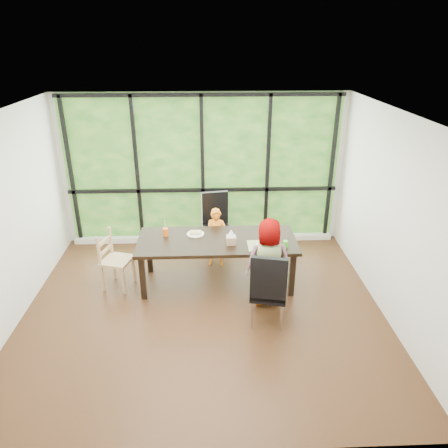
{
  "coord_description": "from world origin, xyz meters",
  "views": [
    {
      "loc": [
        0.09,
        -4.91,
        3.54
      ],
      "look_at": [
        0.31,
        0.58,
        1.05
      ],
      "focal_mm": 33.51,
      "sensor_mm": 36.0,
      "label": 1
    }
  ],
  "objects": [
    {
      "name": "window_sill",
      "position": [
        0.0,
        2.15,
        0.05
      ],
      "size": [
        4.8,
        0.12,
        0.1
      ],
      "primitive_type": "cube",
      "color": "silver",
      "rests_on": "ground"
    },
    {
      "name": "back_wall",
      "position": [
        0.0,
        2.25,
        1.35
      ],
      "size": [
        5.0,
        0.0,
        5.0
      ],
      "primitive_type": "plane",
      "rotation": [
        1.57,
        0.0,
        0.0
      ],
      "color": "silver",
      "rests_on": "ground"
    },
    {
      "name": "chair_interior_leather",
      "position": [
        0.87,
        -0.31,
        0.54
      ],
      "size": [
        0.55,
        0.55,
        1.08
      ],
      "primitive_type": "cube",
      "rotation": [
        0.0,
        0.0,
        2.92
      ],
      "color": "black",
      "rests_on": "ground"
    },
    {
      "name": "orange_cup",
      "position": [
        -0.57,
        0.84,
        0.81
      ],
      "size": [
        0.08,
        0.08,
        0.12
      ],
      "primitive_type": "cylinder",
      "color": "orange",
      "rests_on": "dining_table"
    },
    {
      "name": "tissue",
      "position": [
        0.41,
        0.54,
        0.93
      ],
      "size": [
        0.12,
        0.12,
        0.11
      ],
      "primitive_type": "cone",
      "color": "white",
      "rests_on": "tissue_box"
    },
    {
      "name": "green_cup",
      "position": [
        1.19,
        0.38,
        0.8
      ],
      "size": [
        0.07,
        0.07,
        0.11
      ],
      "primitive_type": "cylinder",
      "color": "#4AD82C",
      "rests_on": "dining_table"
    },
    {
      "name": "chair_end_beech",
      "position": [
        -1.3,
        0.64,
        0.45
      ],
      "size": [
        0.5,
        0.51,
        0.9
      ],
      "primitive_type": "cube",
      "rotation": [
        0.0,
        0.0,
        1.29
      ],
      "color": "tan",
      "rests_on": "ground"
    },
    {
      "name": "placemat",
      "position": [
        0.89,
        0.45,
        0.75
      ],
      "size": [
        0.48,
        0.35,
        0.01
      ],
      "primitive_type": "cube",
      "color": "tan",
      "rests_on": "dining_table"
    },
    {
      "name": "ground",
      "position": [
        0.0,
        0.0,
        0.0
      ],
      "size": [
        5.0,
        5.0,
        0.0
      ],
      "primitive_type": "plane",
      "color": "black",
      "rests_on": "ground"
    },
    {
      "name": "window_mullions",
      "position": [
        0.0,
        2.19,
        1.35
      ],
      "size": [
        4.8,
        0.06,
        2.65
      ],
      "primitive_type": null,
      "color": "black",
      "rests_on": "back_wall"
    },
    {
      "name": "plate_far",
      "position": [
        -0.11,
        0.87,
        0.76
      ],
      "size": [
        0.27,
        0.27,
        0.02
      ],
      "primitive_type": "cylinder",
      "color": "white",
      "rests_on": "dining_table"
    },
    {
      "name": "child_toddler",
      "position": [
        0.21,
        1.27,
        0.5
      ],
      "size": [
        0.4,
        0.3,
        1.0
      ],
      "primitive_type": "imported",
      "rotation": [
        0.0,
        0.0,
        -0.16
      ],
      "color": "orange",
      "rests_on": "ground"
    },
    {
      "name": "child_older",
      "position": [
        0.91,
        0.13,
        0.65
      ],
      "size": [
        0.64,
        0.42,
        1.3
      ],
      "primitive_type": "imported",
      "rotation": [
        0.0,
        0.0,
        3.16
      ],
      "color": "slate",
      "rests_on": "ground"
    },
    {
      "name": "crepe_rolls_near",
      "position": [
        0.9,
        0.47,
        0.78
      ],
      "size": [
        0.1,
        0.12,
        0.04
      ],
      "primitive_type": null,
      "color": "tan",
      "rests_on": "plate_near"
    },
    {
      "name": "chair_window_leather",
      "position": [
        0.23,
        1.67,
        0.54
      ],
      "size": [
        0.53,
        0.53,
        1.08
      ],
      "primitive_type": "cube",
      "rotation": [
        0.0,
        0.0,
        0.15
      ],
      "color": "black",
      "rests_on": "ground"
    },
    {
      "name": "tissue_box",
      "position": [
        0.41,
        0.54,
        0.81
      ],
      "size": [
        0.14,
        0.14,
        0.12
      ],
      "primitive_type": "cube",
      "color": "tan",
      "rests_on": "dining_table"
    },
    {
      "name": "dining_table",
      "position": [
        0.21,
        0.68,
        0.38
      ],
      "size": [
        2.43,
        1.14,
        0.75
      ],
      "primitive_type": "cube",
      "rotation": [
        0.0,
        0.0,
        0.07
      ],
      "color": "black",
      "rests_on": "ground"
    },
    {
      "name": "straw_pink",
      "position": [
        1.19,
        0.38,
        0.9
      ],
      "size": [
        0.01,
        0.04,
        0.2
      ],
      "primitive_type": "cylinder",
      "rotation": [
        0.14,
        0.0,
        0.0
      ],
      "color": "pink",
      "rests_on": "green_cup"
    },
    {
      "name": "foliage_backdrop",
      "position": [
        0.0,
        2.23,
        1.35
      ],
      "size": [
        4.8,
        0.02,
        2.65
      ],
      "primitive_type": "cube",
      "color": "#184617",
      "rests_on": "back_wall"
    },
    {
      "name": "straw_white",
      "position": [
        -0.57,
        0.84,
        0.91
      ],
      "size": [
        0.01,
        0.04,
        0.2
      ],
      "primitive_type": "cylinder",
      "rotation": [
        0.14,
        0.0,
        0.0
      ],
      "color": "white",
      "rests_on": "orange_cup"
    },
    {
      "name": "plate_near",
      "position": [
        0.9,
        0.47,
        0.76
      ],
      "size": [
        0.23,
        0.23,
        0.01
      ],
      "primitive_type": "cylinder",
      "color": "white",
      "rests_on": "dining_table"
    },
    {
      "name": "crepe_rolls_far",
      "position": [
        -0.11,
        0.87,
        0.78
      ],
      "size": [
        0.2,
        0.12,
        0.04
      ],
      "primitive_type": null,
      "color": "tan",
      "rests_on": "plate_far"
    }
  ]
}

